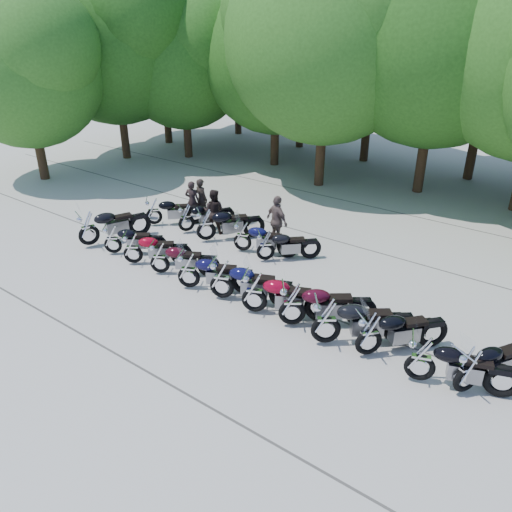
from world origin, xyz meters
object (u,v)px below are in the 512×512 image
Objects in this scene: motorcycle_1 at (112,239)px; motorcycle_15 at (243,235)px; rider_2 at (277,221)px; motorcycle_13 at (186,217)px; motorcycle_7 at (293,303)px; motorcycle_5 at (222,278)px; motorcycle_9 at (370,333)px; rider_1 at (214,211)px; motorcycle_3 at (159,257)px; motorcycle_8 at (326,320)px; motorcycle_4 at (188,269)px; motorcycle_2 at (132,247)px; motorcycle_10 at (421,358)px; motorcycle_6 at (254,291)px; motorcycle_0 at (88,228)px; motorcycle_16 at (266,245)px; rider_0 at (192,201)px; rider_3 at (201,199)px; motorcycle_14 at (206,224)px; motorcycle_12 at (153,211)px; motorcycle_11 at (468,369)px.

motorcycle_15 is (3.36, 2.76, 0.03)m from motorcycle_1.
motorcycle_13 is at bearing 36.30° from rider_2.
motorcycle_15 is (-3.80, 2.76, -0.09)m from motorcycle_7.
motorcycle_9 is (4.45, 0.08, -0.03)m from motorcycle_5.
motorcycle_7 is at bearing 126.68° from rider_1.
motorcycle_3 is 1.18× the size of rider_2.
motorcycle_8 reaches higher than motorcycle_9.
motorcycle_4 is at bearing -127.01° from motorcycle_3.
motorcycle_9 is (8.16, 0.11, 0.05)m from motorcycle_2.
motorcycle_10 is at bearing -127.72° from motorcycle_8.
rider_1 is at bearing -17.79° from motorcycle_3.
motorcycle_2 is at bearing 40.43° from motorcycle_9.
motorcycle_2 is at bearing 65.90° from motorcycle_6.
motorcycle_0 is 1.03× the size of motorcycle_7.
motorcycle_7 reaches higher than motorcycle_3.
motorcycle_16 is (0.74, 2.82, -0.06)m from motorcycle_4.
motorcycle_16 is (4.40, 2.64, 0.01)m from motorcycle_1.
motorcycle_6 is at bearing -114.33° from motorcycle_5.
motorcycle_15 is at bearing 141.50° from rider_0.
motorcycle_0 is 7.17m from motorcycle_6.
motorcycle_5 is 6.21m from rider_0.
motorcycle_13 is (-8.61, 2.81, -0.05)m from motorcycle_9.
motorcycle_9 is 1.42× the size of rider_3.
motorcycle_3 is 4.30m from rider_2.
motorcycle_6 is 1.54× the size of rider_0.
motorcycle_16 is 1.28× the size of rider_3.
motorcycle_0 is 1.18× the size of motorcycle_2.
motorcycle_16 is at bearing 11.39° from motorcycle_9.
motorcycle_12 is at bearing 41.49° from motorcycle_14.
motorcycle_6 is (1.17, -0.03, 0.00)m from motorcycle_5.
motorcycle_5 is at bearing -121.65° from motorcycle_3.
motorcycle_10 is 1.01× the size of motorcycle_11.
rider_1 is at bearing 15.80° from motorcycle_9.
motorcycle_10 is at bearing -159.56° from motorcycle_0.
rider_0 reaches higher than motorcycle_8.
rider_0 is 0.88× the size of rider_2.
motorcycle_15 is at bearing 5.01° from motorcycle_5.
rider_2 is at bearing -118.78° from motorcycle_12.
motorcycle_14 is at bearing 142.38° from rider_3.
motorcycle_10 is at bearing -147.97° from motorcycle_12.
motorcycle_16 is at bearing 10.51° from motorcycle_11.
motorcycle_12 is 4.15m from motorcycle_15.
motorcycle_10 is 11.27m from rider_3.
motorcycle_15 reaches higher than motorcycle_1.
motorcycle_10 is at bearing -127.71° from motorcycle_1.
motorcycle_12 and motorcycle_13 have the same top height.
motorcycle_4 is 6.91m from motorcycle_10.
motorcycle_2 is 7.13m from motorcycle_8.
motorcycle_1 is at bearing -155.14° from motorcycle_0.
motorcycle_1 is 1.26× the size of rider_3.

